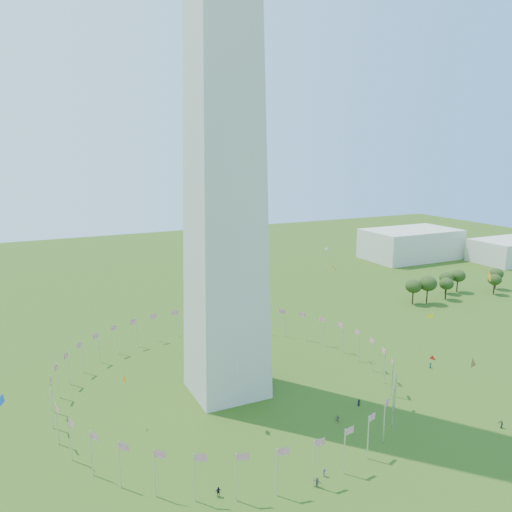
# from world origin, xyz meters

# --- Properties ---
(washington_monument) EXTENTS (16.80, 16.80, 169.00)m
(washington_monument) POSITION_xyz_m (0.00, 50.00, 84.50)
(washington_monument) COLOR beige
(washington_monument) RESTS_ON ground
(flag_ring) EXTENTS (80.24, 80.24, 9.00)m
(flag_ring) POSITION_xyz_m (-0.00, 50.00, 4.50)
(flag_ring) COLOR silver
(flag_ring) RESTS_ON ground
(gov_building_east_a) EXTENTS (50.00, 30.00, 16.00)m
(gov_building_east_a) POSITION_xyz_m (150.00, 150.00, 8.00)
(gov_building_east_a) COLOR beige
(gov_building_east_a) RESTS_ON ground
(gov_building_east_b) EXTENTS (35.00, 25.00, 12.00)m
(gov_building_east_b) POSITION_xyz_m (190.00, 120.00, 6.00)
(gov_building_east_b) COLOR beige
(gov_building_east_b) RESTS_ON ground
(kites_aloft) EXTENTS (117.33, 80.50, 34.71)m
(kites_aloft) POSITION_xyz_m (8.62, 25.87, 19.99)
(kites_aloft) COLOR yellow
(kites_aloft) RESTS_ON ground
(tree_line_east) EXTENTS (53.10, 15.00, 10.79)m
(tree_line_east) POSITION_xyz_m (111.84, 85.10, 4.72)
(tree_line_east) COLOR #304A18
(tree_line_east) RESTS_ON ground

